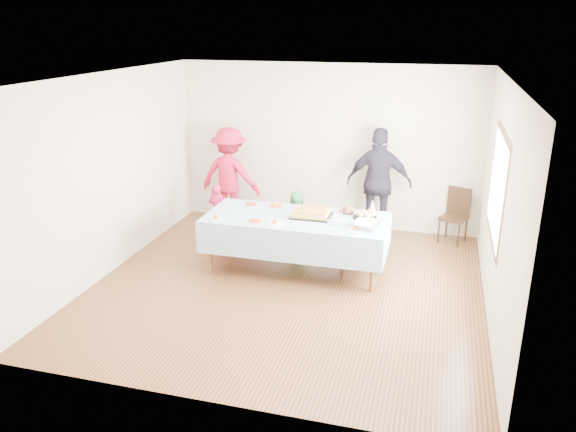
{
  "coord_description": "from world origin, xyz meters",
  "views": [
    {
      "loc": [
        1.78,
        -6.47,
        3.32
      ],
      "look_at": [
        -0.07,
        0.3,
        0.87
      ],
      "focal_mm": 35.0,
      "sensor_mm": 36.0,
      "label": 1
    }
  ],
  "objects_px": {
    "dining_chair": "(456,212)",
    "birthday_cake": "(311,213)",
    "party_table": "(296,221)",
    "adult_left": "(230,176)"
  },
  "relations": [
    {
      "from": "dining_chair",
      "to": "party_table",
      "type": "bearing_deg",
      "value": -119.63
    },
    {
      "from": "birthday_cake",
      "to": "adult_left",
      "type": "distance_m",
      "value": 2.39
    },
    {
      "from": "party_table",
      "to": "adult_left",
      "type": "height_order",
      "value": "adult_left"
    },
    {
      "from": "party_table",
      "to": "dining_chair",
      "type": "relative_size",
      "value": 2.91
    },
    {
      "from": "birthday_cake",
      "to": "adult_left",
      "type": "height_order",
      "value": "adult_left"
    },
    {
      "from": "adult_left",
      "to": "birthday_cake",
      "type": "bearing_deg",
      "value": 145.09
    },
    {
      "from": "party_table",
      "to": "adult_left",
      "type": "relative_size",
      "value": 1.52
    },
    {
      "from": "dining_chair",
      "to": "birthday_cake",
      "type": "bearing_deg",
      "value": -118.19
    },
    {
      "from": "party_table",
      "to": "dining_chair",
      "type": "xyz_separation_m",
      "value": [
        2.15,
        1.72,
        -0.25
      ]
    },
    {
      "from": "birthday_cake",
      "to": "adult_left",
      "type": "relative_size",
      "value": 0.33
    }
  ]
}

